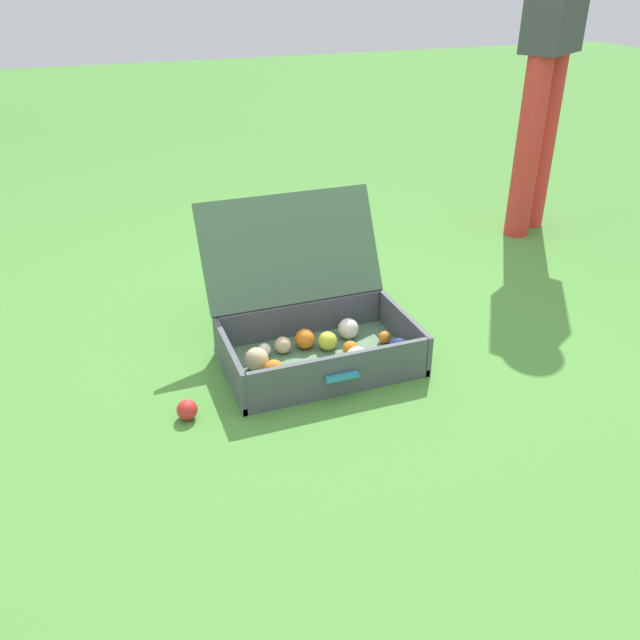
# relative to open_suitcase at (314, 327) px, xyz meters

# --- Properties ---
(ground_plane) EXTENTS (16.00, 16.00, 0.00)m
(ground_plane) POSITION_rel_open_suitcase_xyz_m (-0.01, -0.07, -0.11)
(ground_plane) COLOR #4C8C38
(open_suitcase) EXTENTS (0.65, 0.61, 0.50)m
(open_suitcase) POSITION_rel_open_suitcase_xyz_m (0.00, 0.00, 0.00)
(open_suitcase) COLOR #4C7051
(open_suitcase) RESTS_ON ground
(stray_ball_on_grass) EXTENTS (0.06, 0.06, 0.06)m
(stray_ball_on_grass) POSITION_rel_open_suitcase_xyz_m (-0.49, -0.21, -0.08)
(stray_ball_on_grass) COLOR red
(stray_ball_on_grass) RESTS_ON ground
(bystander_person) EXTENTS (0.37, 0.32, 1.63)m
(bystander_person) POSITION_rel_open_suitcase_xyz_m (1.45, 0.80, 0.83)
(bystander_person) COLOR red
(bystander_person) RESTS_ON ground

